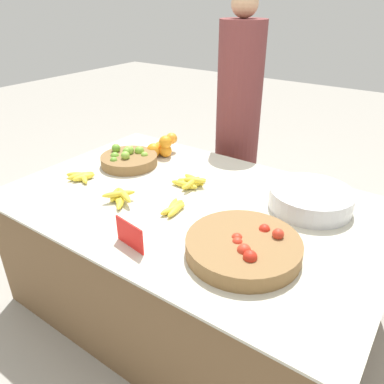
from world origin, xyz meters
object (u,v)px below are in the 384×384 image
Objects in this scene: vendor_person at (237,131)px; metal_bowl at (311,199)px; lime_bowl at (129,159)px; price_sign at (130,235)px; tomato_basket at (243,247)px.

metal_bowl is at bearing -39.78° from vendor_person.
vendor_person is (-0.71, 0.59, 0.02)m from metal_bowl.
price_sign reaches higher than lime_bowl.
vendor_person reaches higher than tomato_basket.
lime_bowl is 0.21× the size of vendor_person.
tomato_basket is at bearing -59.83° from vendor_person.
metal_bowl is at bearing 6.77° from lime_bowl.
tomato_basket is at bearing 38.10° from price_sign.
tomato_basket is 2.77× the size of price_sign.
vendor_person is at bearing 109.77° from price_sign.
metal_bowl is 0.92m from vendor_person.
lime_bowl is 1.03m from metal_bowl.
price_sign is 0.10× the size of vendor_person.
vendor_person reaches higher than metal_bowl.
price_sign is at bearing -123.85° from metal_bowl.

